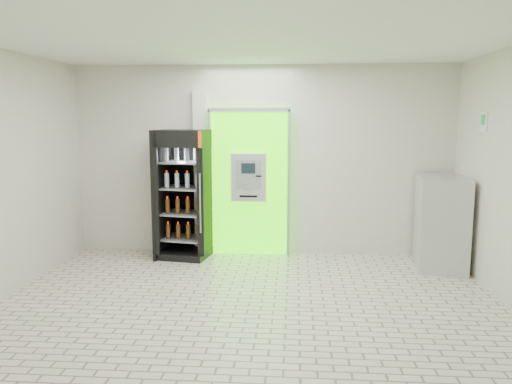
# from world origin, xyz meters

# --- Properties ---
(ground) EXTENTS (6.00, 6.00, 0.00)m
(ground) POSITION_xyz_m (0.00, 0.00, 0.00)
(ground) COLOR beige
(ground) RESTS_ON ground
(room_shell) EXTENTS (6.00, 6.00, 6.00)m
(room_shell) POSITION_xyz_m (0.00, 0.00, 1.84)
(room_shell) COLOR beige
(room_shell) RESTS_ON ground
(atm_assembly) EXTENTS (1.30, 0.24, 2.33)m
(atm_assembly) POSITION_xyz_m (-0.20, 2.41, 1.17)
(atm_assembly) COLOR #3AE900
(atm_assembly) RESTS_ON ground
(pillar) EXTENTS (0.22, 0.11, 2.60)m
(pillar) POSITION_xyz_m (-0.98, 2.45, 1.30)
(pillar) COLOR silver
(pillar) RESTS_ON ground
(beverage_cooler) EXTENTS (0.85, 0.80, 2.00)m
(beverage_cooler) POSITION_xyz_m (-1.20, 2.17, 0.96)
(beverage_cooler) COLOR black
(beverage_cooler) RESTS_ON ground
(steel_cabinet) EXTENTS (0.80, 1.08, 1.34)m
(steel_cabinet) POSITION_xyz_m (2.66, 1.90, 0.67)
(steel_cabinet) COLOR #B8BBC0
(steel_cabinet) RESTS_ON ground
(exit_sign) EXTENTS (0.02, 0.22, 0.26)m
(exit_sign) POSITION_xyz_m (2.99, 1.40, 2.12)
(exit_sign) COLOR white
(exit_sign) RESTS_ON room_shell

